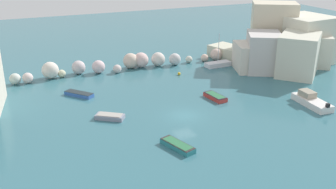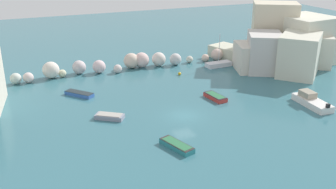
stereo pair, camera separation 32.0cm
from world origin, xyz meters
TOP-DOWN VIEW (x-y plane):
  - cove_water at (0.00, 0.00)m, footprint 160.00×160.00m
  - cliff_headland_right at (25.33, 12.98)m, footprint 19.13×21.68m
  - rock_breakwater at (-1.56, 21.18)m, footprint 36.60×4.04m
  - channel_buoy at (6.15, 14.89)m, footprint 0.50×0.50m
  - moored_boat_0 at (16.90, -3.49)m, footprint 2.49×6.11m
  - moored_boat_1 at (14.43, 16.68)m, footprint 4.70×2.02m
  - moored_boat_2 at (-8.76, 2.74)m, footprint 3.68×3.19m
  - moored_boat_3 at (6.35, 3.43)m, footprint 1.94×3.85m
  - moored_boat_4 at (-4.21, -7.19)m, footprint 2.57×4.38m
  - moored_boat_5 at (-10.67, 11.98)m, footprint 3.74×4.10m

SIDE VIEW (x-z plane):
  - cove_water at x=0.00m, z-range 0.00..0.00m
  - channel_buoy at x=6.15m, z-range 0.00..0.50m
  - moored_boat_5 at x=-10.67m, z-range 0.00..0.55m
  - moored_boat_2 at x=-8.76m, z-range -0.01..0.60m
  - moored_boat_4 at x=-4.21m, z-range 0.01..0.61m
  - moored_boat_3 at x=6.35m, z-range 0.01..0.62m
  - moored_boat_1 at x=14.43m, z-range -2.48..3.30m
  - moored_boat_0 at x=16.90m, z-range -0.25..1.44m
  - rock_breakwater at x=-1.56m, z-range -0.19..2.48m
  - cliff_headland_right at x=25.33m, z-range -1.44..8.89m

